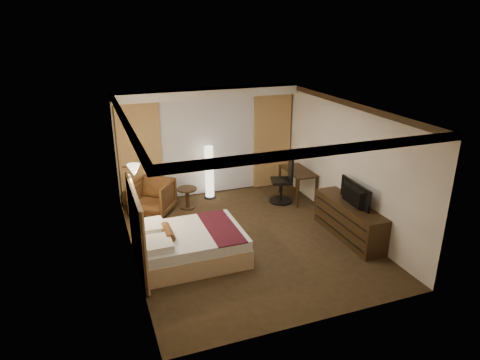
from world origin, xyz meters
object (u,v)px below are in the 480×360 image
object	(u,v)px
armchair	(152,196)
television	(351,190)
bed	(192,245)
dresser	(349,220)
floor_lamp	(209,172)
side_table	(187,198)
office_chair	(282,179)
desk	(297,184)

from	to	relation	value
armchair	television	distance (m)	4.42
bed	dresser	bearing A→B (deg)	-4.96
floor_lamp	television	distance (m)	3.66
bed	side_table	xyz separation A→B (m)	(0.47, 2.28, -0.03)
bed	office_chair	bearing A→B (deg)	34.37
bed	side_table	bearing A→B (deg)	78.35
bed	floor_lamp	distance (m)	2.98
side_table	office_chair	bearing A→B (deg)	-10.51
bed	floor_lamp	bearing A→B (deg)	67.05
floor_lamp	dresser	bearing A→B (deg)	-55.17
bed	side_table	size ratio (longest dim) A/B	3.76
side_table	office_chair	size ratio (longest dim) A/B	0.43
bed	dresser	size ratio (longest dim) A/B	1.00
office_chair	floor_lamp	bearing A→B (deg)	167.92
desk	floor_lamp	bearing A→B (deg)	158.36
floor_lamp	office_chair	bearing A→B (deg)	-28.67
floor_lamp	dresser	distance (m)	3.67
floor_lamp	desk	size ratio (longest dim) A/B	1.23
bed	desk	xyz separation A→B (m)	(3.19, 1.91, 0.10)
dresser	television	distance (m)	0.67
side_table	floor_lamp	distance (m)	0.92
armchair	desk	bearing A→B (deg)	28.87
bed	dresser	xyz separation A→B (m)	(3.24, -0.28, 0.09)
floor_lamp	dresser	size ratio (longest dim) A/B	0.71
desk	dresser	xyz separation A→B (m)	(0.05, -2.19, -0.00)
dresser	floor_lamp	bearing A→B (deg)	124.83
bed	office_chair	xyz separation A→B (m)	(2.72, 1.86, 0.31)
bed	armchair	world-z (taller)	armchair
desk	office_chair	bearing A→B (deg)	-173.90
bed	office_chair	distance (m)	3.31
office_chair	armchair	bearing A→B (deg)	-171.34
armchair	side_table	size ratio (longest dim) A/B	1.72
bed	armchair	bearing A→B (deg)	98.50
office_chair	television	world-z (taller)	office_chair
side_table	floor_lamp	bearing A→B (deg)	32.88
desk	dresser	size ratio (longest dim) A/B	0.58
office_chair	television	bearing A→B (deg)	-60.58
side_table	television	xyz separation A→B (m)	(2.74, -2.56, 0.79)
side_table	television	bearing A→B (deg)	-43.06
armchair	desk	world-z (taller)	armchair
side_table	television	size ratio (longest dim) A/B	0.49
desk	side_table	bearing A→B (deg)	172.30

